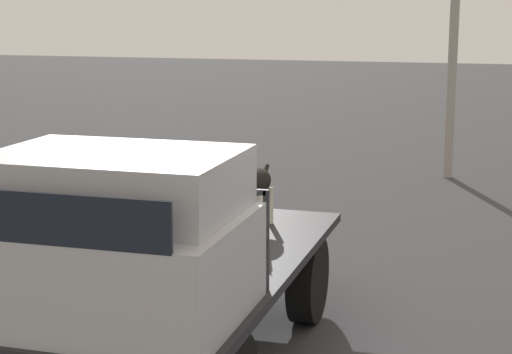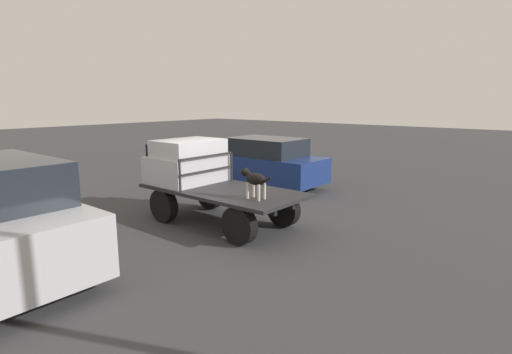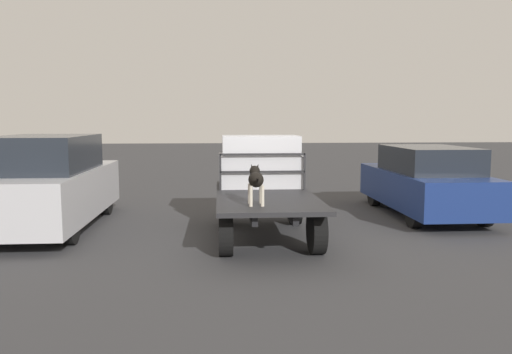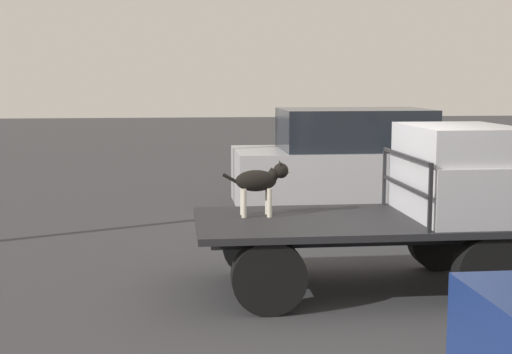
{
  "view_description": "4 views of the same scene",
  "coord_description": "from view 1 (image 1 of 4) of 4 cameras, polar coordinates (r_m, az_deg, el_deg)",
  "views": [
    {
      "loc": [
        6.34,
        2.51,
        2.97
      ],
      "look_at": [
        -1.29,
        0.27,
        1.37
      ],
      "focal_mm": 60.0,
      "sensor_mm": 36.0,
      "label": 1
    },
    {
      "loc": [
        -6.62,
        6.75,
        3.0
      ],
      "look_at": [
        -1.29,
        0.27,
        1.37
      ],
      "focal_mm": 28.0,
      "sensor_mm": 36.0,
      "label": 2
    },
    {
      "loc": [
        -9.73,
        0.91,
        2.36
      ],
      "look_at": [
        -1.29,
        0.27,
        1.37
      ],
      "focal_mm": 35.0,
      "sensor_mm": 36.0,
      "label": 3
    },
    {
      "loc": [
        -2.22,
        -8.29,
        2.56
      ],
      "look_at": [
        -1.29,
        0.27,
        1.37
      ],
      "focal_mm": 50.0,
      "sensor_mm": 36.0,
      "label": 4
    }
  ],
  "objects": [
    {
      "name": "flatbed_truck",
      "position": [
        7.21,
        -5.02,
        -7.6
      ],
      "size": [
        4.07,
        1.91,
        0.89
      ],
      "color": "black",
      "rests_on": "ground"
    },
    {
      "name": "truck_cab",
      "position": [
        5.89,
        -9.58,
        -4.1
      ],
      "size": [
        1.41,
        1.79,
        1.11
      ],
      "color": "#B7B7BC",
      "rests_on": "flatbed_truck"
    },
    {
      "name": "truck_headboard",
      "position": [
        6.55,
        -6.74,
        -2.6
      ],
      "size": [
        0.04,
        1.79,
        0.77
      ],
      "color": "#232326",
      "rests_on": "flatbed_truck"
    },
    {
      "name": "dog",
      "position": [
        8.06,
        -0.12,
        -0.43
      ],
      "size": [
        0.85,
        0.26,
        0.69
      ],
      "rotation": [
        0.0,
        0.0,
        -0.31
      ],
      "color": "beige",
      "rests_on": "flatbed_truck"
    }
  ]
}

